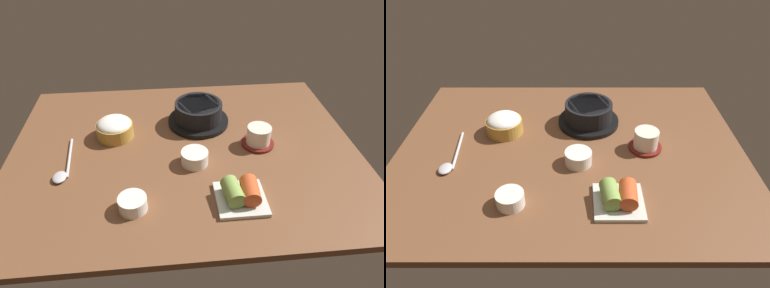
% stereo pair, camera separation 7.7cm
% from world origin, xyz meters
% --- Properties ---
extents(dining_table, '(1.00, 0.76, 0.02)m').
position_xyz_m(dining_table, '(0.00, 0.00, 0.01)').
color(dining_table, brown).
rests_on(dining_table, ground).
extents(stone_pot, '(0.19, 0.19, 0.07)m').
position_xyz_m(stone_pot, '(0.06, 0.13, 0.05)').
color(stone_pot, black).
rests_on(stone_pot, dining_table).
extents(rice_bowl, '(0.11, 0.11, 0.06)m').
position_xyz_m(rice_bowl, '(-0.20, 0.08, 0.05)').
color(rice_bowl, '#B78C38').
rests_on(rice_bowl, dining_table).
extents(tea_cup_with_saucer, '(0.09, 0.09, 0.06)m').
position_xyz_m(tea_cup_with_saucer, '(0.22, -0.00, 0.05)').
color(tea_cup_with_saucer, maroon).
rests_on(tea_cup_with_saucer, dining_table).
extents(banchan_cup_center, '(0.07, 0.07, 0.04)m').
position_xyz_m(banchan_cup_center, '(0.02, -0.07, 0.04)').
color(banchan_cup_center, white).
rests_on(banchan_cup_center, dining_table).
extents(kimchi_plate, '(0.12, 0.12, 0.05)m').
position_xyz_m(kimchi_plate, '(0.12, -0.22, 0.04)').
color(kimchi_plate, silver).
rests_on(kimchi_plate, dining_table).
extents(side_bowl_near, '(0.07, 0.07, 0.04)m').
position_xyz_m(side_bowl_near, '(-0.14, -0.22, 0.04)').
color(side_bowl_near, white).
rests_on(side_bowl_near, dining_table).
extents(spoon, '(0.04, 0.19, 0.01)m').
position_xyz_m(spoon, '(-0.33, -0.07, 0.03)').
color(spoon, '#B7B7BC').
rests_on(spoon, dining_table).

